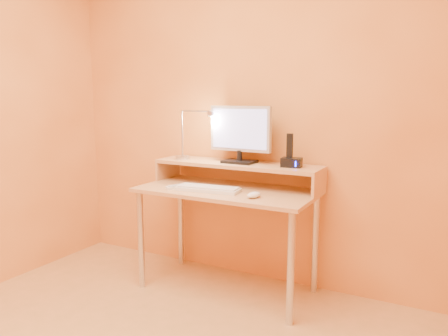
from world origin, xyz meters
The scene contains 25 objects.
wall_back centered at (0.00, 1.50, 1.25)m, with size 3.00×0.04×2.50m, color #F3A04F.
desk_leg_fl centered at (-0.55, 0.93, 0.35)m, with size 0.04×0.04×0.69m, color silver.
desk_leg_fr centered at (0.55, 0.93, 0.35)m, with size 0.04×0.04×0.69m, color silver.
desk_leg_bl centered at (-0.55, 1.43, 0.35)m, with size 0.04×0.04×0.69m, color silver.
desk_leg_br centered at (0.55, 1.43, 0.35)m, with size 0.04×0.04×0.69m, color silver.
desk_lower centered at (0.00, 1.18, 0.71)m, with size 1.20×0.60×0.03m, color tan.
shelf_riser_left centered at (-0.59, 1.33, 0.79)m, with size 0.02×0.30×0.14m, color tan.
shelf_riser_right centered at (0.59, 1.33, 0.79)m, with size 0.02×0.30×0.14m, color tan.
desk_shelf centered at (0.00, 1.33, 0.87)m, with size 1.20×0.30×0.03m, color tan.
monitor_foot centered at (0.02, 1.33, 0.89)m, with size 0.22×0.16×0.02m, color black.
monitor_neck centered at (0.02, 1.33, 0.93)m, with size 0.04×0.04×0.07m, color black.
monitor_panel centered at (0.02, 1.34, 1.12)m, with size 0.46×0.04×0.31m, color #B4B5BA.
monitor_back centered at (0.02, 1.36, 1.12)m, with size 0.41×0.01×0.27m, color black.
monitor_screen centered at (0.02, 1.32, 1.12)m, with size 0.42×0.00×0.27m, color #ACB0FF.
lamp_base centered at (-0.44, 1.30, 0.89)m, with size 0.10×0.10×0.03m, color silver.
lamp_post centered at (-0.44, 1.30, 1.07)m, with size 0.01×0.01×0.33m, color silver.
lamp_arm centered at (-0.32, 1.30, 1.24)m, with size 0.01×0.01×0.24m, color silver.
lamp_head centered at (-0.20, 1.30, 1.22)m, with size 0.04×0.04×0.03m, color silver.
lamp_bulb centered at (-0.20, 1.30, 1.20)m, with size 0.03×0.03×0.00m, color #FFEAC6.
phone_dock centered at (0.40, 1.33, 0.91)m, with size 0.13×0.10×0.06m, color black.
phone_handset centered at (0.39, 1.33, 1.02)m, with size 0.04×0.03×0.16m, color black.
phone_led centered at (0.45, 1.28, 0.91)m, with size 0.01×0.00×0.04m, color #161EF4.
keyboard centered at (-0.08, 1.06, 0.73)m, with size 0.42×0.14×0.02m, color white.
mouse centered at (0.27, 1.03, 0.74)m, with size 0.06×0.11×0.04m, color white.
remote_control centered at (-0.31, 1.05, 0.73)m, with size 0.04×0.17×0.02m, color white.
Camera 1 is at (1.33, -1.35, 1.33)m, focal length 34.65 mm.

